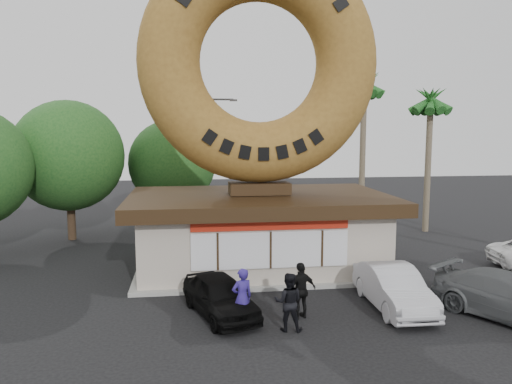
{
  "coord_description": "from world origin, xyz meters",
  "views": [
    {
      "loc": [
        -3.02,
        -15.26,
        6.12
      ],
      "look_at": [
        -0.41,
        4.0,
        3.64
      ],
      "focal_mm": 35.0,
      "sensor_mm": 36.0,
      "label": 1
    }
  ],
  "objects_px": {
    "person_left": "(242,298)",
    "car_black": "(220,295)",
    "street_lamp": "(207,155)",
    "person_center": "(288,302)",
    "giant_donut": "(259,63)",
    "car_silver": "(394,288)",
    "person_right": "(301,290)",
    "donut_shop": "(259,228)",
    "car_grey": "(512,298)"
  },
  "relations": [
    {
      "from": "car_silver",
      "to": "car_black",
      "type": "bearing_deg",
      "value": 179.36
    },
    {
      "from": "person_center",
      "to": "car_black",
      "type": "distance_m",
      "value": 2.5
    },
    {
      "from": "person_right",
      "to": "car_silver",
      "type": "xyz_separation_m",
      "value": [
        3.33,
        0.45,
        -0.2
      ]
    },
    {
      "from": "street_lamp",
      "to": "car_black",
      "type": "relative_size",
      "value": 2.04
    },
    {
      "from": "street_lamp",
      "to": "person_center",
      "type": "xyz_separation_m",
      "value": [
        1.77,
        -16.96,
        -3.58
      ]
    },
    {
      "from": "giant_donut",
      "to": "car_grey",
      "type": "bearing_deg",
      "value": -44.5
    },
    {
      "from": "giant_donut",
      "to": "street_lamp",
      "type": "height_order",
      "value": "giant_donut"
    },
    {
      "from": "giant_donut",
      "to": "car_black",
      "type": "relative_size",
      "value": 2.58
    },
    {
      "from": "car_silver",
      "to": "giant_donut",
      "type": "bearing_deg",
      "value": 125.33
    },
    {
      "from": "person_center",
      "to": "person_right",
      "type": "bearing_deg",
      "value": -110.04
    },
    {
      "from": "person_right",
      "to": "car_black",
      "type": "bearing_deg",
      "value": -31.89
    },
    {
      "from": "person_right",
      "to": "car_grey",
      "type": "xyz_separation_m",
      "value": [
        6.68,
        -1.03,
        -0.19
      ]
    },
    {
      "from": "giant_donut",
      "to": "car_black",
      "type": "height_order",
      "value": "giant_donut"
    },
    {
      "from": "giant_donut",
      "to": "street_lamp",
      "type": "relative_size",
      "value": 1.27
    },
    {
      "from": "giant_donut",
      "to": "person_left",
      "type": "xyz_separation_m",
      "value": [
        -1.45,
        -6.51,
        -7.94
      ]
    },
    {
      "from": "giant_donut",
      "to": "street_lamp",
      "type": "bearing_deg",
      "value": 100.51
    },
    {
      "from": "giant_donut",
      "to": "car_silver",
      "type": "distance_m",
      "value": 10.6
    },
    {
      "from": "giant_donut",
      "to": "person_right",
      "type": "distance_m",
      "value": 9.99
    },
    {
      "from": "giant_donut",
      "to": "person_left",
      "type": "relative_size",
      "value": 5.44
    },
    {
      "from": "donut_shop",
      "to": "person_right",
      "type": "bearing_deg",
      "value": -85.1
    },
    {
      "from": "person_center",
      "to": "car_silver",
      "type": "relative_size",
      "value": 0.41
    },
    {
      "from": "car_silver",
      "to": "car_grey",
      "type": "bearing_deg",
      "value": -23.16
    },
    {
      "from": "donut_shop",
      "to": "street_lamp",
      "type": "distance_m",
      "value": 10.54
    },
    {
      "from": "person_right",
      "to": "car_silver",
      "type": "bearing_deg",
      "value": 168.7
    },
    {
      "from": "donut_shop",
      "to": "car_silver",
      "type": "distance_m",
      "value": 6.85
    },
    {
      "from": "street_lamp",
      "to": "person_left",
      "type": "xyz_separation_m",
      "value": [
        0.4,
        -16.51,
        -3.55
      ]
    },
    {
      "from": "donut_shop",
      "to": "person_left",
      "type": "height_order",
      "value": "donut_shop"
    },
    {
      "from": "person_right",
      "to": "car_grey",
      "type": "distance_m",
      "value": 6.76
    },
    {
      "from": "street_lamp",
      "to": "person_center",
      "type": "distance_m",
      "value": 17.42
    },
    {
      "from": "person_left",
      "to": "car_black",
      "type": "relative_size",
      "value": 0.47
    },
    {
      "from": "street_lamp",
      "to": "person_right",
      "type": "distance_m",
      "value": 16.59
    },
    {
      "from": "person_center",
      "to": "person_left",
      "type": "bearing_deg",
      "value": -5.15
    },
    {
      "from": "person_left",
      "to": "person_center",
      "type": "height_order",
      "value": "person_left"
    },
    {
      "from": "person_left",
      "to": "car_black",
      "type": "xyz_separation_m",
      "value": [
        -0.61,
        1.07,
        -0.26
      ]
    },
    {
      "from": "car_black",
      "to": "person_right",
      "type": "bearing_deg",
      "value": -31.13
    },
    {
      "from": "car_black",
      "to": "street_lamp",
      "type": "bearing_deg",
      "value": 71.03
    },
    {
      "from": "street_lamp",
      "to": "car_grey",
      "type": "height_order",
      "value": "street_lamp"
    },
    {
      "from": "street_lamp",
      "to": "car_silver",
      "type": "bearing_deg",
      "value": -69.9
    },
    {
      "from": "person_left",
      "to": "car_black",
      "type": "height_order",
      "value": "person_left"
    },
    {
      "from": "giant_donut",
      "to": "person_left",
      "type": "height_order",
      "value": "giant_donut"
    },
    {
      "from": "car_grey",
      "to": "giant_donut",
      "type": "bearing_deg",
      "value": 104.96
    },
    {
      "from": "street_lamp",
      "to": "car_grey",
      "type": "distance_m",
      "value": 19.68
    },
    {
      "from": "street_lamp",
      "to": "car_silver",
      "type": "relative_size",
      "value": 1.83
    },
    {
      "from": "person_right",
      "to": "person_left",
      "type": "bearing_deg",
      "value": -5.41
    },
    {
      "from": "street_lamp",
      "to": "car_black",
      "type": "bearing_deg",
      "value": -90.78
    },
    {
      "from": "car_black",
      "to": "car_silver",
      "type": "height_order",
      "value": "car_silver"
    },
    {
      "from": "donut_shop",
      "to": "street_lamp",
      "type": "xyz_separation_m",
      "value": [
        -1.86,
        10.02,
        2.72
      ]
    },
    {
      "from": "person_left",
      "to": "person_right",
      "type": "distance_m",
      "value": 2.02
    },
    {
      "from": "street_lamp",
      "to": "person_left",
      "type": "bearing_deg",
      "value": -88.6
    },
    {
      "from": "street_lamp",
      "to": "person_center",
      "type": "relative_size",
      "value": 4.45
    }
  ]
}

